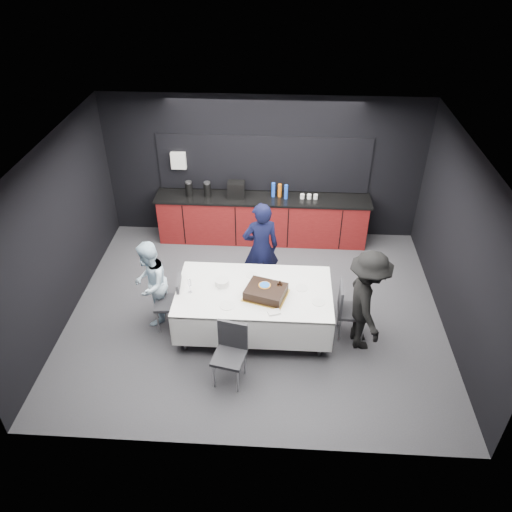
{
  "coord_description": "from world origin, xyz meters",
  "views": [
    {
      "loc": [
        0.37,
        -6.17,
        5.47
      ],
      "look_at": [
        0.0,
        0.1,
        1.05
      ],
      "focal_mm": 35.0,
      "sensor_mm": 36.0,
      "label": 1
    }
  ],
  "objects_px": {
    "plate_stack": "(222,283)",
    "chair_near": "(231,349)",
    "chair_right": "(347,307)",
    "person_left": "(150,284)",
    "chair_left": "(173,299)",
    "person_center": "(261,248)",
    "party_table": "(254,297)",
    "champagne_flute": "(189,283)",
    "person_right": "(367,301)",
    "cake_assembly": "(266,292)"
  },
  "relations": [
    {
      "from": "plate_stack",
      "to": "chair_near",
      "type": "xyz_separation_m",
      "value": [
        0.23,
        -1.07,
        -0.3
      ]
    },
    {
      "from": "chair_right",
      "to": "person_left",
      "type": "height_order",
      "value": "person_left"
    },
    {
      "from": "plate_stack",
      "to": "chair_near",
      "type": "bearing_deg",
      "value": -77.87
    },
    {
      "from": "chair_right",
      "to": "person_left",
      "type": "distance_m",
      "value": 3.03
    },
    {
      "from": "chair_left",
      "to": "person_center",
      "type": "bearing_deg",
      "value": 37.79
    },
    {
      "from": "party_table",
      "to": "person_left",
      "type": "relative_size",
      "value": 1.62
    },
    {
      "from": "champagne_flute",
      "to": "plate_stack",
      "type": "bearing_deg",
      "value": 22.44
    },
    {
      "from": "chair_right",
      "to": "plate_stack",
      "type": "bearing_deg",
      "value": 177.04
    },
    {
      "from": "person_center",
      "to": "person_right",
      "type": "height_order",
      "value": "person_center"
    },
    {
      "from": "party_table",
      "to": "champagne_flute",
      "type": "xyz_separation_m",
      "value": [
        -0.94,
        -0.1,
        0.3
      ]
    },
    {
      "from": "party_table",
      "to": "champagne_flute",
      "type": "distance_m",
      "value": 0.99
    },
    {
      "from": "cake_assembly",
      "to": "chair_near",
      "type": "distance_m",
      "value": 1.02
    },
    {
      "from": "chair_left",
      "to": "plate_stack",
      "type": "bearing_deg",
      "value": 5.15
    },
    {
      "from": "person_right",
      "to": "chair_left",
      "type": "bearing_deg",
      "value": 78.89
    },
    {
      "from": "cake_assembly",
      "to": "plate_stack",
      "type": "height_order",
      "value": "cake_assembly"
    },
    {
      "from": "chair_right",
      "to": "person_right",
      "type": "height_order",
      "value": "person_right"
    },
    {
      "from": "champagne_flute",
      "to": "person_right",
      "type": "xyz_separation_m",
      "value": [
        2.58,
        -0.11,
        -0.12
      ]
    },
    {
      "from": "person_left",
      "to": "person_right",
      "type": "distance_m",
      "value": 3.27
    },
    {
      "from": "cake_assembly",
      "to": "chair_left",
      "type": "xyz_separation_m",
      "value": [
        -1.42,
        0.14,
        -0.32
      ]
    },
    {
      "from": "cake_assembly",
      "to": "champagne_flute",
      "type": "xyz_separation_m",
      "value": [
        -1.12,
        0.02,
        0.08
      ]
    },
    {
      "from": "chair_right",
      "to": "person_left",
      "type": "relative_size",
      "value": 0.65
    },
    {
      "from": "person_left",
      "to": "person_center",
      "type": "bearing_deg",
      "value": 117.49
    },
    {
      "from": "person_center",
      "to": "chair_right",
      "type": "bearing_deg",
      "value": 127.6
    },
    {
      "from": "chair_left",
      "to": "person_right",
      "type": "height_order",
      "value": "person_right"
    },
    {
      "from": "party_table",
      "to": "person_center",
      "type": "bearing_deg",
      "value": 87.33
    },
    {
      "from": "person_right",
      "to": "chair_right",
      "type": "bearing_deg",
      "value": 43.02
    },
    {
      "from": "chair_left",
      "to": "chair_near",
      "type": "height_order",
      "value": "same"
    },
    {
      "from": "chair_left",
      "to": "chair_near",
      "type": "bearing_deg",
      "value": -45.52
    },
    {
      "from": "chair_right",
      "to": "chair_near",
      "type": "distance_m",
      "value": 1.93
    },
    {
      "from": "champagne_flute",
      "to": "chair_left",
      "type": "relative_size",
      "value": 0.24
    },
    {
      "from": "plate_stack",
      "to": "person_left",
      "type": "xyz_separation_m",
      "value": [
        -1.12,
        0.05,
        -0.12
      ]
    },
    {
      "from": "person_center",
      "to": "person_left",
      "type": "xyz_separation_m",
      "value": [
        -1.66,
        -0.88,
        -0.13
      ]
    },
    {
      "from": "champagne_flute",
      "to": "person_center",
      "type": "relative_size",
      "value": 0.13
    },
    {
      "from": "champagne_flute",
      "to": "person_right",
      "type": "distance_m",
      "value": 2.58
    },
    {
      "from": "chair_right",
      "to": "champagne_flute",
      "type": "bearing_deg",
      "value": -177.81
    },
    {
      "from": "person_center",
      "to": "plate_stack",
      "type": "bearing_deg",
      "value": 44.91
    },
    {
      "from": "plate_stack",
      "to": "chair_near",
      "type": "relative_size",
      "value": 0.23
    },
    {
      "from": "party_table",
      "to": "chair_left",
      "type": "relative_size",
      "value": 2.51
    },
    {
      "from": "person_left",
      "to": "chair_right",
      "type": "bearing_deg",
      "value": 86.7
    },
    {
      "from": "chair_near",
      "to": "party_table",
      "type": "bearing_deg",
      "value": 75.29
    },
    {
      "from": "cake_assembly",
      "to": "person_left",
      "type": "relative_size",
      "value": 0.5
    },
    {
      "from": "champagne_flute",
      "to": "person_left",
      "type": "bearing_deg",
      "value": 160.14
    },
    {
      "from": "person_left",
      "to": "person_right",
      "type": "xyz_separation_m",
      "value": [
        3.25,
        -0.35,
        0.11
      ]
    },
    {
      "from": "chair_left",
      "to": "chair_near",
      "type": "xyz_separation_m",
      "value": [
        0.98,
        -1.0,
        0.0
      ]
    },
    {
      "from": "plate_stack",
      "to": "chair_left",
      "type": "distance_m",
      "value": 0.81
    },
    {
      "from": "chair_right",
      "to": "person_right",
      "type": "xyz_separation_m",
      "value": [
        0.23,
        -0.2,
        0.28
      ]
    },
    {
      "from": "champagne_flute",
      "to": "chair_right",
      "type": "bearing_deg",
      "value": 2.19
    },
    {
      "from": "party_table",
      "to": "cake_assembly",
      "type": "relative_size",
      "value": 3.23
    },
    {
      "from": "chair_left",
      "to": "person_center",
      "type": "height_order",
      "value": "person_center"
    },
    {
      "from": "chair_left",
      "to": "person_left",
      "type": "distance_m",
      "value": 0.43
    }
  ]
}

